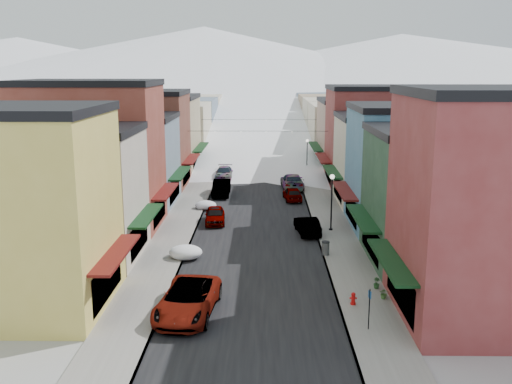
{
  "coord_description": "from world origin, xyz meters",
  "views": [
    {
      "loc": [
        0.68,
        -26.49,
        13.45
      ],
      "look_at": [
        0.0,
        24.17,
        2.37
      ],
      "focal_mm": 40.0,
      "sensor_mm": 36.0,
      "label": 1
    }
  ],
  "objects_px": {
    "car_silver_sedan": "(215,215)",
    "streetlamp_near": "(332,195)",
    "car_white_suv": "(188,300)",
    "fire_hydrant": "(353,299)",
    "car_dark_hatch": "(221,188)",
    "car_green_sedan": "(307,225)",
    "trash_can": "(326,248)"
  },
  "relations": [
    {
      "from": "car_dark_hatch",
      "to": "fire_hydrant",
      "type": "xyz_separation_m",
      "value": [
        9.7,
        -29.06,
        -0.36
      ]
    },
    {
      "from": "trash_can",
      "to": "streetlamp_near",
      "type": "height_order",
      "value": "streetlamp_near"
    },
    {
      "from": "car_silver_sedan",
      "to": "trash_can",
      "type": "distance_m",
      "value": 12.61
    },
    {
      "from": "car_white_suv",
      "to": "car_silver_sedan",
      "type": "xyz_separation_m",
      "value": [
        -0.09,
        19.11,
        -0.16
      ]
    },
    {
      "from": "car_silver_sedan",
      "to": "streetlamp_near",
      "type": "distance_m",
      "value": 10.53
    },
    {
      "from": "car_white_suv",
      "to": "car_silver_sedan",
      "type": "height_order",
      "value": "car_white_suv"
    },
    {
      "from": "trash_can",
      "to": "streetlamp_near",
      "type": "relative_size",
      "value": 0.21
    },
    {
      "from": "car_dark_hatch",
      "to": "streetlamp_near",
      "type": "height_order",
      "value": "streetlamp_near"
    },
    {
      "from": "car_green_sedan",
      "to": "fire_hydrant",
      "type": "relative_size",
      "value": 6.05
    },
    {
      "from": "trash_can",
      "to": "car_white_suv",
      "type": "bearing_deg",
      "value": -130.82
    },
    {
      "from": "car_silver_sedan",
      "to": "fire_hydrant",
      "type": "relative_size",
      "value": 5.84
    },
    {
      "from": "trash_can",
      "to": "car_dark_hatch",
      "type": "bearing_deg",
      "value": 114.17
    },
    {
      "from": "car_white_suv",
      "to": "streetlamp_near",
      "type": "height_order",
      "value": "streetlamp_near"
    },
    {
      "from": "car_silver_sedan",
      "to": "car_white_suv",
      "type": "bearing_deg",
      "value": -93.65
    },
    {
      "from": "streetlamp_near",
      "to": "car_silver_sedan",
      "type": "bearing_deg",
      "value": 165.66
    },
    {
      "from": "car_silver_sedan",
      "to": "car_green_sedan",
      "type": "height_order",
      "value": "car_green_sedan"
    },
    {
      "from": "fire_hydrant",
      "to": "car_silver_sedan",
      "type": "bearing_deg",
      "value": 117.77
    },
    {
      "from": "fire_hydrant",
      "to": "streetlamp_near",
      "type": "distance_m",
      "value": 15.63
    },
    {
      "from": "car_dark_hatch",
      "to": "fire_hydrant",
      "type": "distance_m",
      "value": 30.64
    },
    {
      "from": "car_dark_hatch",
      "to": "car_silver_sedan",
      "type": "bearing_deg",
      "value": -89.11
    },
    {
      "from": "car_green_sedan",
      "to": "streetlamp_near",
      "type": "relative_size",
      "value": 0.93
    },
    {
      "from": "streetlamp_near",
      "to": "car_green_sedan",
      "type": "bearing_deg",
      "value": -161.07
    },
    {
      "from": "streetlamp_near",
      "to": "car_dark_hatch",
      "type": "bearing_deg",
      "value": 126.69
    },
    {
      "from": "car_white_suv",
      "to": "trash_can",
      "type": "bearing_deg",
      "value": 54.81
    },
    {
      "from": "car_white_suv",
      "to": "streetlamp_near",
      "type": "bearing_deg",
      "value": 64.94
    },
    {
      "from": "car_green_sedan",
      "to": "trash_can",
      "type": "height_order",
      "value": "car_green_sedan"
    },
    {
      "from": "car_dark_hatch",
      "to": "car_green_sedan",
      "type": "bearing_deg",
      "value": -60.86
    },
    {
      "from": "car_dark_hatch",
      "to": "fire_hydrant",
      "type": "relative_size",
      "value": 7.0
    },
    {
      "from": "car_green_sedan",
      "to": "streetlamp_near",
      "type": "distance_m",
      "value": 3.23
    },
    {
      "from": "car_white_suv",
      "to": "streetlamp_near",
      "type": "relative_size",
      "value": 1.35
    },
    {
      "from": "car_silver_sedan",
      "to": "trash_can",
      "type": "xyz_separation_m",
      "value": [
        8.79,
        -9.04,
        -0.07
      ]
    },
    {
      "from": "car_green_sedan",
      "to": "car_dark_hatch",
      "type": "bearing_deg",
      "value": -67.81
    }
  ]
}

